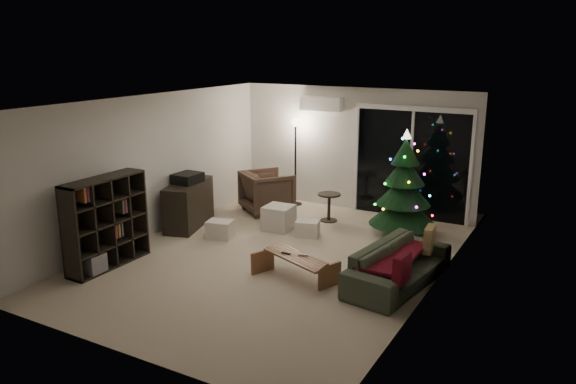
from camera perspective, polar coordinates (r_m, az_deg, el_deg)
name	(u,v)px	position (r m, az deg, el deg)	size (l,w,h in m)	color
room	(339,181)	(9.80, 5.22, 1.11)	(6.50, 7.51, 2.60)	beige
bookshelf	(98,221)	(9.10, -18.72, -2.78)	(0.36, 1.40, 1.40)	black
media_cabinet	(189,204)	(10.68, -10.05, -1.24)	(0.50, 1.34, 0.84)	black
stereo	(187,178)	(10.55, -10.18, 1.41)	(0.42, 0.50, 0.18)	black
armchair	(267,192)	(11.40, -2.15, 0.04)	(0.90, 0.93, 0.84)	brown
ottoman	(279,218)	(10.35, -0.95, -2.64)	(0.50, 0.50, 0.45)	beige
cardboard_box_a	(220,229)	(10.00, -6.94, -3.79)	(0.44, 0.33, 0.31)	silver
cardboard_box_b	(307,229)	(10.02, 1.99, -3.73)	(0.41, 0.30, 0.28)	silver
side_table	(329,207)	(10.86, 4.19, -1.56)	(0.44, 0.44, 0.55)	black
floor_lamp	(295,163)	(11.80, 0.76, 2.93)	(0.29, 0.29, 1.79)	black
sofa	(398,265)	(8.18, 11.16, -7.30)	(1.98, 0.78, 0.58)	#2C2E29
sofa_throw	(392,255)	(8.16, 10.53, -6.35)	(0.62, 1.43, 0.05)	maroon
cushion_a	(430,239)	(8.62, 14.18, -4.65)	(0.11, 0.38, 0.38)	tan
cushion_b	(402,269)	(7.45, 11.50, -7.64)	(0.11, 0.38, 0.38)	maroon
coffee_table	(295,267)	(8.23, 0.72, -7.66)	(1.17, 0.41, 0.37)	brown
remote_a	(286,253)	(8.22, -0.20, -6.22)	(0.15, 0.04, 0.02)	black
remote_b	(303,255)	(8.15, 1.52, -6.41)	(0.14, 0.04, 0.02)	slate
christmas_tree	(404,183)	(10.04, 11.71, 0.86)	(1.19, 1.19, 1.92)	#153A1E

